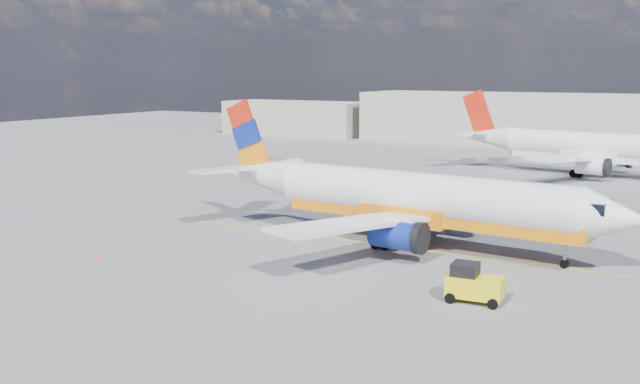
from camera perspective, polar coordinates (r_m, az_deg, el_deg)
The scene contains 8 objects.
ground at distance 47.32m, azimuth -0.79°, elevation -4.44°, with size 240.00×240.00×0.00m, color #5E5E63.
taxi_line at distance 49.86m, azimuth 0.94°, elevation -3.70°, with size 70.00×0.15×0.01m, color yellow.
terminal_main at distance 116.31m, azimuth 20.50°, elevation 5.35°, with size 70.00×14.00×8.00m, color #BCB6A2.
terminal_annex at distance 131.06m, azimuth -1.97°, elevation 5.93°, with size 26.00×10.00×6.00m, color #BCB6A2.
main_jet at distance 47.80m, azimuth 7.16°, elevation -0.50°, with size 31.24×24.63×9.47m.
second_jet at distance 84.42m, azimuth 20.96°, elevation 3.31°, with size 30.91×24.11×9.34m.
gse_tug at distance 37.03m, azimuth 12.16°, elevation -7.19°, with size 2.88×1.90×1.97m.
traffic_cone at distance 46.30m, azimuth -17.44°, elevation -4.91°, with size 0.35×0.35×0.49m.
Camera 1 is at (23.11, -39.64, 11.54)m, focal length 40.00 mm.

